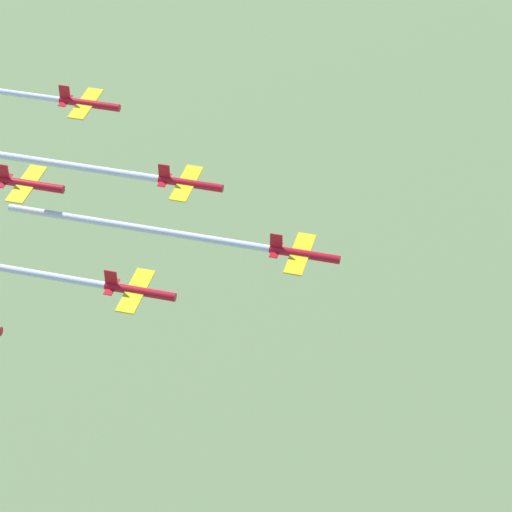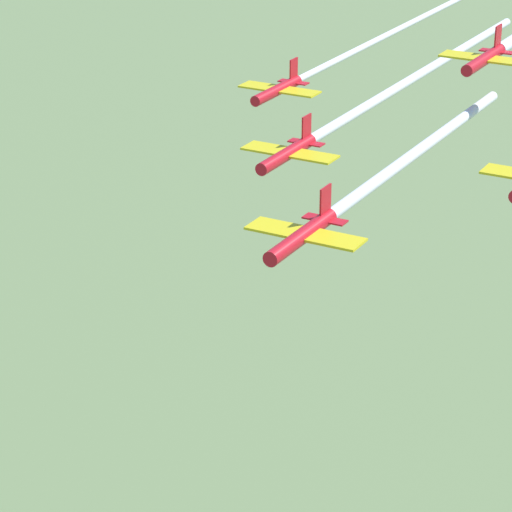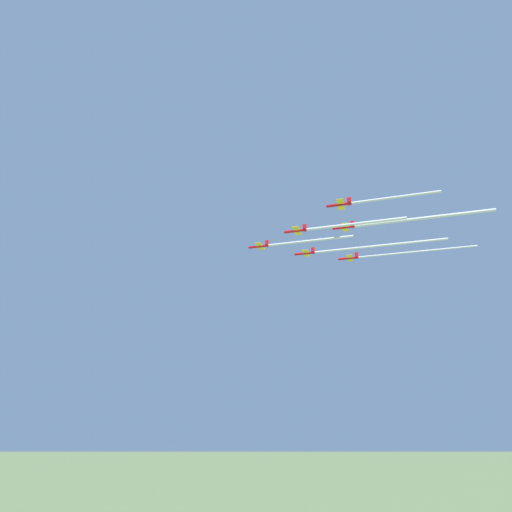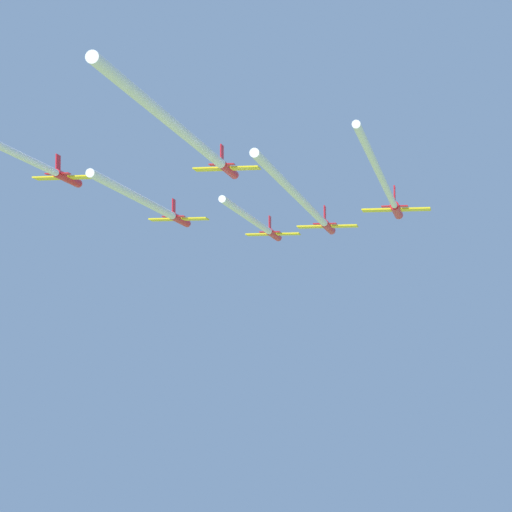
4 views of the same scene
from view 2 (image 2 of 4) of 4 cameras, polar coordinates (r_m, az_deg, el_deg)
The scene contains 7 objects.
jet_0 at distance 84.44m, azimuth 2.25°, elevation 1.02°, with size 9.06×8.82×3.07m.
jet_2 at distance 104.87m, azimuth 1.54°, elevation 4.88°, with size 9.06×8.82×3.07m.
jet_4 at distance 115.65m, azimuth 10.72°, elevation 9.11°, with size 9.06×8.82×3.07m.
jet_5 at distance 125.40m, azimuth 1.06°, elevation 7.85°, with size 9.06×8.82×3.07m.
smoke_trail_0 at distance 103.52m, azimuth 7.86°, elevation 5.08°, with size 33.75×14.10×0.95m.
smoke_trail_2 at distance 132.56m, azimuth 7.97°, elevation 8.61°, with size 51.28×21.03×0.94m.
smoke_trail_5 at distance 150.75m, azimuth 6.33°, elevation 10.36°, with size 46.19×18.85×0.73m.
Camera 2 is at (-21.97, -82.38, 197.56)m, focal length 85.00 mm.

